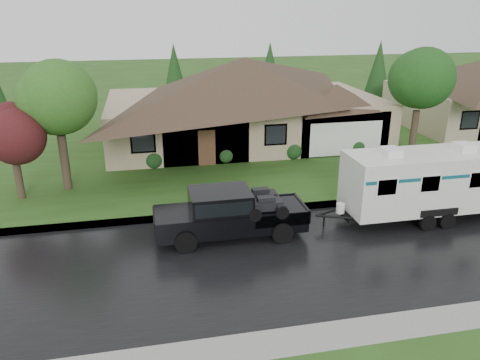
# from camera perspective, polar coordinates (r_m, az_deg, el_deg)

# --- Properties ---
(ground) EXTENTS (140.00, 140.00, 0.00)m
(ground) POSITION_cam_1_polar(r_m,az_deg,el_deg) (19.68, 3.28, -6.55)
(ground) COLOR #294917
(ground) RESTS_ON ground
(road) EXTENTS (140.00, 8.00, 0.01)m
(road) POSITION_cam_1_polar(r_m,az_deg,el_deg) (17.99, 4.93, -9.36)
(road) COLOR black
(road) RESTS_ON ground
(curb) EXTENTS (140.00, 0.50, 0.15)m
(curb) POSITION_cam_1_polar(r_m,az_deg,el_deg) (21.62, 1.75, -3.73)
(curb) COLOR gray
(curb) RESTS_ON ground
(lawn) EXTENTS (140.00, 26.00, 0.15)m
(lawn) POSITION_cam_1_polar(r_m,az_deg,el_deg) (33.44, -3.34, 5.08)
(lawn) COLOR #294917
(lawn) RESTS_ON ground
(house_main) EXTENTS (19.44, 10.80, 6.90)m
(house_main) POSITION_cam_1_polar(r_m,az_deg,el_deg) (31.97, 0.99, 10.86)
(house_main) COLOR #9B8869
(house_main) RESTS_ON lawn
(tree_left_green) EXTENTS (3.87, 3.87, 6.41)m
(tree_left_green) POSITION_cam_1_polar(r_m,az_deg,el_deg) (24.37, -21.46, 8.83)
(tree_left_green) COLOR #382B1E
(tree_left_green) RESTS_ON lawn
(tree_red) EXTENTS (2.87, 2.87, 4.76)m
(tree_red) POSITION_cam_1_polar(r_m,az_deg,el_deg) (24.19, -26.18, 5.25)
(tree_red) COLOR #382B1E
(tree_red) RESTS_ON lawn
(tree_right_green) EXTENTS (3.82, 3.82, 6.33)m
(tree_right_green) POSITION_cam_1_polar(r_m,az_deg,el_deg) (30.58, 21.10, 10.88)
(tree_right_green) COLOR #382B1E
(tree_right_green) RESTS_ON lawn
(shrub_row) EXTENTS (13.60, 1.00, 1.00)m
(shrub_row) POSITION_cam_1_polar(r_m,az_deg,el_deg) (28.28, 2.40, 3.43)
(shrub_row) COLOR #143814
(shrub_row) RESTS_ON lawn
(pickup_truck) EXTENTS (6.08, 2.31, 2.03)m
(pickup_truck) POSITION_cam_1_polar(r_m,az_deg,el_deg) (19.01, -1.53, -3.91)
(pickup_truck) COLOR black
(pickup_truck) RESTS_ON ground
(travel_trailer) EXTENTS (7.50, 2.63, 3.36)m
(travel_trailer) POSITION_cam_1_polar(r_m,az_deg,el_deg) (21.95, 21.70, -0.04)
(travel_trailer) COLOR silver
(travel_trailer) RESTS_ON ground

